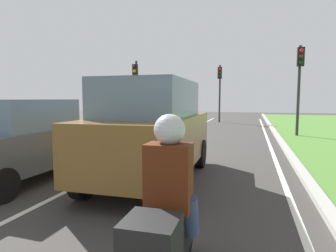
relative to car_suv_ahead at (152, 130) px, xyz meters
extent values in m
plane|color=#383533|center=(-0.70, 5.59, -1.17)|extent=(60.00, 60.00, 0.00)
cube|color=silver|center=(-1.40, 5.59, -1.16)|extent=(0.12, 32.00, 0.01)
cube|color=silver|center=(2.90, 5.59, -1.16)|extent=(0.12, 32.00, 0.01)
cube|color=#9E9B93|center=(3.40, 5.59, -1.11)|extent=(0.24, 48.00, 0.12)
cube|color=brown|center=(0.00, 0.04, -0.24)|extent=(1.99, 4.54, 1.10)
cube|color=slate|center=(0.00, -0.11, 0.71)|extent=(1.76, 2.74, 0.80)
cylinder|color=black|center=(-0.91, 1.55, -0.79)|extent=(0.24, 0.76, 0.76)
cylinder|color=black|center=(0.84, 1.59, -0.79)|extent=(0.24, 0.76, 0.76)
cylinder|color=black|center=(-0.84, -1.51, -0.79)|extent=(0.24, 0.76, 0.76)
cylinder|color=black|center=(0.91, -1.47, -0.79)|extent=(0.24, 0.76, 0.76)
cube|color=#474C51|center=(-2.89, -0.63, -0.43)|extent=(1.86, 4.34, 0.84)
cube|color=slate|center=(-2.90, -0.73, 0.34)|extent=(1.61, 2.13, 0.70)
cylinder|color=black|center=(-3.67, 0.85, -0.85)|extent=(0.23, 0.64, 0.64)
cylinder|color=black|center=(-2.05, 0.81, -0.85)|extent=(0.23, 0.64, 0.64)
cylinder|color=black|center=(-2.12, -2.11, -0.85)|extent=(0.23, 0.64, 0.64)
cube|color=black|center=(1.48, -3.63, -0.59)|extent=(0.32, 1.41, 0.36)
ellipsoid|color=black|center=(1.47, -3.28, -0.37)|extent=(0.29, 0.51, 0.24)
cube|color=black|center=(1.49, -4.18, -0.32)|extent=(0.41, 0.41, 0.32)
cylinder|color=black|center=(1.46, -2.93, -0.87)|extent=(0.12, 0.60, 0.60)
cube|color=#4C1E0C|center=(1.48, -3.68, 0.01)|extent=(0.41, 0.27, 0.60)
sphere|color=#B2B2B7|center=(1.48, -3.65, 0.43)|extent=(0.28, 0.28, 0.28)
cylinder|color=navy|center=(1.30, -3.56, -0.37)|extent=(0.17, 0.30, 0.45)
cylinder|color=navy|center=(1.64, -3.55, -0.37)|extent=(0.17, 0.30, 0.45)
cylinder|color=#2D2D2D|center=(4.34, 9.28, 1.07)|extent=(0.14, 0.14, 4.47)
cube|color=black|center=(4.34, 9.08, 2.73)|extent=(0.32, 0.24, 0.90)
sphere|color=red|center=(4.34, 8.95, 3.01)|extent=(0.20, 0.20, 0.20)
sphere|color=#382B0C|center=(4.34, 8.95, 2.73)|extent=(0.20, 0.20, 0.20)
sphere|color=black|center=(4.34, 8.95, 2.45)|extent=(0.20, 0.20, 0.20)
cylinder|color=#2D2D2D|center=(-5.27, 11.63, 1.03)|extent=(0.14, 0.14, 4.38)
cube|color=black|center=(-5.27, 11.43, 2.53)|extent=(0.32, 0.24, 0.90)
sphere|color=#3F0F0F|center=(-5.27, 11.30, 2.81)|extent=(0.20, 0.20, 0.20)
sphere|color=#F2AD19|center=(-5.27, 11.30, 2.53)|extent=(0.20, 0.20, 0.20)
sphere|color=black|center=(-5.27, 11.30, 2.25)|extent=(0.20, 0.20, 0.20)
cylinder|color=#2D2D2D|center=(-0.36, 17.09, 1.12)|extent=(0.14, 0.14, 4.57)
cube|color=black|center=(-0.36, 16.89, 2.77)|extent=(0.32, 0.24, 0.90)
sphere|color=red|center=(-0.36, 16.76, 3.05)|extent=(0.20, 0.20, 0.20)
sphere|color=#382B0C|center=(-0.36, 16.76, 2.77)|extent=(0.20, 0.20, 0.20)
sphere|color=black|center=(-0.36, 16.76, 2.49)|extent=(0.20, 0.20, 0.20)
camera|label=1|loc=(2.17, -6.02, 0.70)|focal=30.28mm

